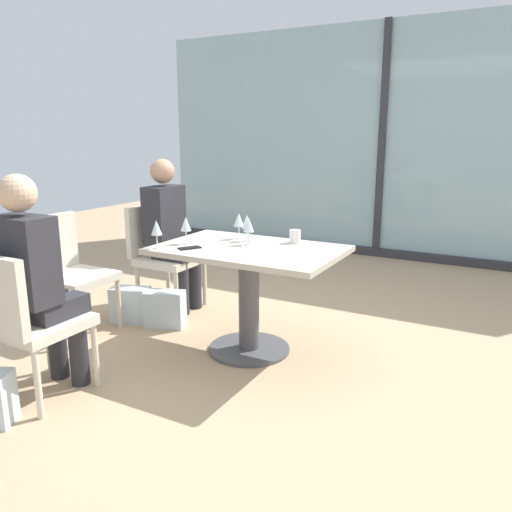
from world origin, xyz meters
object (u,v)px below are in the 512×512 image
at_px(coffee_cup, 295,236).
at_px(handbag_2, 131,305).
at_px(chair_front_left, 23,317).
at_px(person_front_left, 36,276).
at_px(handbag_0, 165,309).
at_px(wine_glass_1, 186,225).
at_px(wine_glass_4, 247,222).
at_px(cell_phone_on_table, 190,248).
at_px(wine_glass_2, 249,226).
at_px(dining_table_main, 249,277).
at_px(person_far_left, 171,228).
at_px(chair_side_end, 67,266).
at_px(wine_glass_0, 156,228).
at_px(wine_glass_3, 239,220).
at_px(chair_far_left, 161,250).

distance_m(coffee_cup, handbag_2, 1.47).
distance_m(chair_front_left, handbag_2, 1.31).
relative_size(person_front_left, handbag_0, 4.20).
xyz_separation_m(wine_glass_1, handbag_0, (-0.37, 0.19, -0.72)).
height_order(wine_glass_4, cell_phone_on_table, wine_glass_4).
bearing_deg(handbag_0, person_front_left, -106.54).
xyz_separation_m(chair_front_left, wine_glass_2, (0.70, 1.24, 0.37)).
relative_size(dining_table_main, wine_glass_4, 6.49).
bearing_deg(chair_front_left, wine_glass_1, 73.50).
bearing_deg(person_far_left, wine_glass_1, -44.42).
distance_m(chair_side_end, wine_glass_0, 0.95).
bearing_deg(wine_glass_3, chair_side_end, -156.27).
relative_size(person_far_left, wine_glass_2, 6.81).
distance_m(person_far_left, cell_phone_on_table, 0.96).
bearing_deg(wine_glass_0, chair_side_end, 179.73).
bearing_deg(chair_front_left, chair_far_left, 102.76).
relative_size(coffee_cup, handbag_2, 0.30).
distance_m(dining_table_main, wine_glass_1, 0.55).
xyz_separation_m(wine_glass_1, wine_glass_4, (0.32, 0.27, 0.00)).
distance_m(chair_far_left, wine_glass_2, 1.20).
relative_size(cell_phone_on_table, handbag_0, 0.48).
relative_size(dining_table_main, handbag_0, 4.00).
height_order(person_front_left, handbag_0, person_front_left).
bearing_deg(chair_side_end, wine_glass_1, 11.91).
height_order(dining_table_main, wine_glass_1, wine_glass_1).
bearing_deg(person_far_left, dining_table_main, -24.62).
relative_size(dining_table_main, person_front_left, 0.95).
distance_m(dining_table_main, chair_side_end, 1.42).
xyz_separation_m(chair_far_left, wine_glass_2, (1.07, -0.39, 0.37)).
distance_m(wine_glass_4, cell_phone_on_table, 0.45).
bearing_deg(wine_glass_4, wine_glass_0, -130.05).
bearing_deg(wine_glass_4, handbag_2, -172.38).
height_order(wine_glass_1, wine_glass_3, same).
xyz_separation_m(chair_far_left, handbag_0, (0.32, -0.38, -0.36)).
xyz_separation_m(coffee_cup, handbag_2, (-1.30, -0.24, -0.64)).
xyz_separation_m(wine_glass_0, wine_glass_2, (0.47, 0.38, 0.00)).
bearing_deg(wine_glass_1, person_far_left, 135.58).
relative_size(chair_side_end, person_far_left, 0.69).
relative_size(wine_glass_4, cell_phone_on_table, 1.28).
distance_m(person_far_left, person_front_left, 1.54).
xyz_separation_m(dining_table_main, person_front_left, (-0.74, -1.06, 0.17)).
relative_size(chair_far_left, wine_glass_4, 4.70).
relative_size(wine_glass_0, handbag_0, 0.62).
bearing_deg(person_front_left, wine_glass_0, 72.81).
xyz_separation_m(person_front_left, cell_phone_on_table, (0.42, 0.85, 0.03)).
xyz_separation_m(wine_glass_2, wine_glass_4, (-0.07, 0.10, 0.00)).
distance_m(dining_table_main, chair_far_left, 1.20).
distance_m(wine_glass_0, wine_glass_1, 0.22).
xyz_separation_m(chair_side_end, handbag_2, (0.29, 0.34, -0.36)).
bearing_deg(wine_glass_4, wine_glass_1, -139.46).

